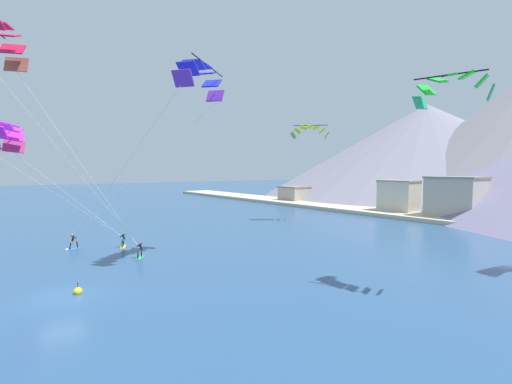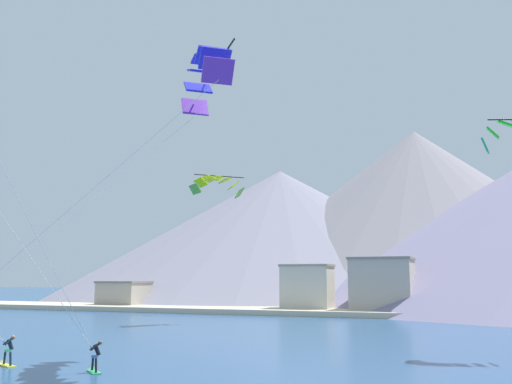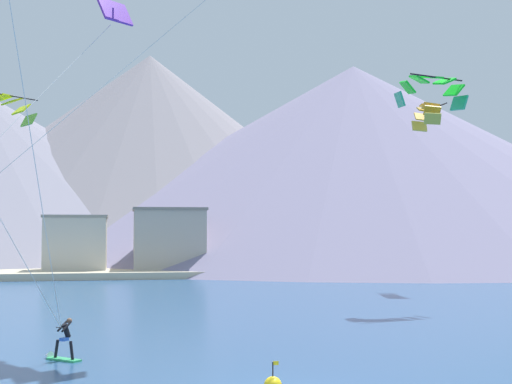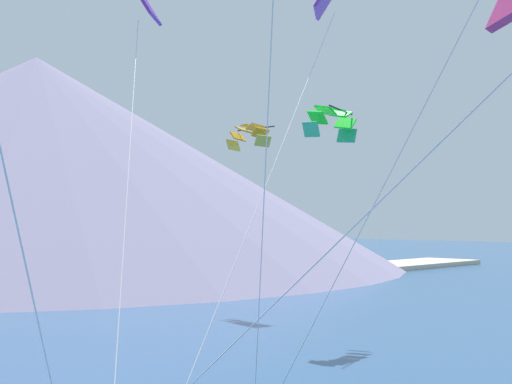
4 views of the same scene
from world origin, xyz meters
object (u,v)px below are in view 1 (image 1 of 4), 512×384
parafoil_kite_near_lead (4,133)px  race_marker_buoy (78,291)px  kitesurfer_mid_center (72,245)px  parafoil_kite_mid_center (200,77)px  kitesurfer_near_lead (123,243)px  kitesurfer_near_trail (141,253)px  parafoil_kite_distant_mid_solo (453,85)px  parafoil_kite_distant_high_outer (310,130)px

parafoil_kite_near_lead → race_marker_buoy: size_ratio=11.80×
kitesurfer_mid_center → parafoil_kite_mid_center: 21.89m
kitesurfer_near_lead → kitesurfer_near_trail: 5.70m
kitesurfer_near_lead → kitesurfer_mid_center: bearing=-113.2°
kitesurfer_near_lead → parafoil_kite_mid_center: bearing=25.1°
kitesurfer_near_lead → parafoil_kite_distant_mid_solo: size_ratio=0.36×
kitesurfer_near_trail → kitesurfer_near_lead: bearing=-179.9°
race_marker_buoy → kitesurfer_mid_center: bearing=172.9°
parafoil_kite_mid_center → parafoil_kite_distant_mid_solo: (17.60, 9.42, -2.76)m
parafoil_kite_distant_high_outer → parafoil_kite_distant_mid_solo: parafoil_kite_distant_high_outer is taller
parafoil_kite_near_lead → parafoil_kite_distant_high_outer: bearing=87.9°
kitesurfer_near_trail → parafoil_kite_distant_mid_solo: (21.42, 13.86, 13.47)m
parafoil_kite_near_lead → race_marker_buoy: 19.73m
kitesurfer_near_lead → parafoil_kite_distant_mid_solo: parafoil_kite_distant_mid_solo is taller
kitesurfer_near_trail → parafoil_kite_distant_high_outer: 33.94m
kitesurfer_near_lead → race_marker_buoy: size_ratio=1.72×
kitesurfer_mid_center → parafoil_kite_distant_mid_solo: parafoil_kite_distant_mid_solo is taller
kitesurfer_near_lead → race_marker_buoy: kitesurfer_near_lead is taller
parafoil_kite_distant_mid_solo → race_marker_buoy: bearing=-125.4°
kitesurfer_near_lead → race_marker_buoy: bearing=-27.3°
kitesurfer_near_lead → parafoil_kite_distant_mid_solo: bearing=27.1°
kitesurfer_near_lead → parafoil_kite_near_lead: parafoil_kite_near_lead is taller
parafoil_kite_distant_high_outer → parafoil_kite_distant_mid_solo: bearing=-29.3°
kitesurfer_near_trail → race_marker_buoy: kitesurfer_near_trail is taller
parafoil_kite_mid_center → race_marker_buoy: (3.09, -10.96, -16.53)m
parafoil_kite_mid_center → race_marker_buoy: parafoil_kite_mid_center is taller
kitesurfer_mid_center → kitesurfer_near_lead: bearing=66.8°
kitesurfer_mid_center → parafoil_kite_mid_center: size_ratio=0.11×
parafoil_kite_distant_mid_solo → race_marker_buoy: size_ratio=4.82×
parafoil_kite_near_lead → parafoil_kite_distant_high_outer: (1.43, 39.86, 2.91)m
race_marker_buoy → parafoil_kite_distant_mid_solo: bearing=54.6°
kitesurfer_mid_center → parafoil_kite_near_lead: (-0.95, -5.22, 11.32)m
kitesurfer_near_trail → parafoil_kite_mid_center: size_ratio=0.10×
kitesurfer_near_trail → parafoil_kite_near_lead: 17.37m
parafoil_kite_distant_high_outer → race_marker_buoy: parafoil_kite_distant_high_outer is taller
parafoil_kite_mid_center → kitesurfer_near_trail: bearing=-130.7°
kitesurfer_near_lead → parafoil_kite_mid_center: parafoil_kite_mid_center is taller
parafoil_kite_distant_high_outer → kitesurfer_mid_center: bearing=-90.8°
kitesurfer_mid_center → race_marker_buoy: size_ratio=1.71×
parafoil_kite_mid_center → parafoil_kite_distant_mid_solo: bearing=28.2°
race_marker_buoy → parafoil_kite_mid_center: bearing=105.7°
parafoil_kite_mid_center → parafoil_kite_distant_mid_solo: 20.15m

